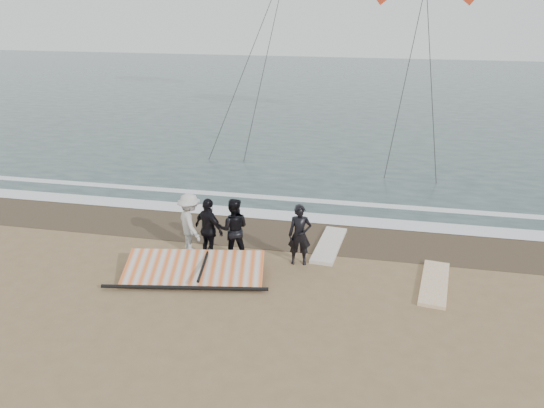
% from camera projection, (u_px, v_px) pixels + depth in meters
% --- Properties ---
extents(ground, '(120.00, 120.00, 0.00)m').
position_uv_depth(ground, '(278.00, 306.00, 13.58)').
color(ground, '#8C704C').
rests_on(ground, ground).
extents(sea, '(120.00, 54.00, 0.02)m').
position_uv_depth(sea, '(355.00, 93.00, 43.66)').
color(sea, '#233838').
rests_on(sea, ground).
extents(wet_sand, '(120.00, 2.80, 0.01)m').
position_uv_depth(wet_sand, '(304.00, 234.00, 17.68)').
color(wet_sand, '#4C3D2B').
rests_on(wet_sand, ground).
extents(foam_near, '(120.00, 0.90, 0.01)m').
position_uv_depth(foam_near, '(310.00, 218.00, 18.95)').
color(foam_near, white).
rests_on(foam_near, sea).
extents(foam_far, '(120.00, 0.45, 0.01)m').
position_uv_depth(foam_far, '(316.00, 201.00, 20.50)').
color(foam_far, white).
rests_on(foam_far, sea).
extents(man_main, '(0.73, 0.53, 1.85)m').
position_uv_depth(man_main, '(300.00, 235.00, 15.43)').
color(man_main, black).
rests_on(man_main, ground).
extents(board_white, '(1.03, 2.58, 0.10)m').
position_uv_depth(board_white, '(434.00, 283.00, 14.56)').
color(board_white, white).
rests_on(board_white, ground).
extents(board_cream, '(0.93, 2.67, 0.11)m').
position_uv_depth(board_cream, '(329.00, 245.00, 16.79)').
color(board_cream, silver).
rests_on(board_cream, ground).
extents(trio_cluster, '(2.59, 1.49, 1.94)m').
position_uv_depth(trio_cluster, '(209.00, 227.00, 15.87)').
color(trio_cluster, black).
rests_on(trio_cluster, ground).
extents(sail_rig, '(4.48, 2.34, 0.51)m').
position_uv_depth(sail_rig, '(194.00, 269.00, 15.04)').
color(sail_rig, black).
rests_on(sail_rig, ground).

